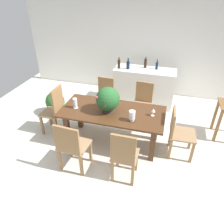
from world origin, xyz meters
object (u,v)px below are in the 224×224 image
object	(u,v)px
dining_table	(112,116)
crystal_vase_center_near	(75,103)
wine_bottle_green	(145,63)
chair_head_end	(55,109)
chair_foot_end	(178,131)
wine_bottle_tall	(119,64)
flower_centerpiece	(108,99)
crystal_vase_left	(132,115)
chair_far_left	(105,96)
wine_glass	(153,110)
chair_far_right	(143,101)
chair_near_left	(71,145)
wine_bottle_amber	(128,65)
potted_plant_floor	(55,103)
chair_near_right	(124,155)
kitchen_counter	(144,87)
wine_bottle_clear	(157,66)

from	to	relation	value
dining_table	crystal_vase_center_near	distance (m)	0.75
wine_bottle_green	dining_table	bearing A→B (deg)	-99.70
chair_head_end	dining_table	bearing A→B (deg)	91.09
crystal_vase_center_near	chair_foot_end	bearing A→B (deg)	2.33
dining_table	wine_bottle_tall	distance (m)	1.75
chair_head_end	flower_centerpiece	bearing A→B (deg)	89.40
crystal_vase_left	chair_head_end	bearing A→B (deg)	172.38
chair_far_left	crystal_vase_left	size ratio (longest dim) A/B	4.89
chair_far_left	wine_bottle_green	xyz separation A→B (m)	(0.76, 0.99, 0.53)
wine_glass	crystal_vase_center_near	bearing A→B (deg)	-175.03
chair_far_right	wine_bottle_green	world-z (taller)	wine_bottle_green
chair_near_left	crystal_vase_center_near	bearing A→B (deg)	-67.94
wine_bottle_tall	chair_near_left	bearing A→B (deg)	-93.23
crystal_vase_center_near	wine_bottle_amber	bearing A→B (deg)	70.28
chair_foot_end	wine_bottle_tall	distance (m)	2.32
wine_bottle_tall	potted_plant_floor	size ratio (longest dim) A/B	0.47
flower_centerpiece	wine_bottle_tall	bearing A→B (deg)	97.50
chair_head_end	wine_glass	size ratio (longest dim) A/B	6.99
chair_near_right	crystal_vase_left	xyz separation A→B (m)	(-0.03, 0.67, 0.31)
dining_table	chair_near_left	size ratio (longest dim) A/B	2.02
flower_centerpiece	wine_bottle_tall	distance (m)	1.71
dining_table	chair_foot_end	xyz separation A→B (m)	(1.22, -0.00, -0.09)
chair_near_right	flower_centerpiece	size ratio (longest dim) A/B	2.05
chair_foot_end	chair_far_right	distance (m)	1.19
dining_table	chair_far_right	bearing A→B (deg)	63.50
crystal_vase_left	potted_plant_floor	size ratio (longest dim) A/B	0.33
chair_foot_end	crystal_vase_left	world-z (taller)	chair_foot_end
potted_plant_floor	chair_foot_end	bearing A→B (deg)	-12.85
chair_far_left	wine_bottle_amber	xyz separation A→B (m)	(0.36, 0.80, 0.51)
chair_near_left	wine_bottle_amber	bearing A→B (deg)	-94.01
chair_head_end	wine_bottle_tall	size ratio (longest dim) A/B	3.85
chair_far_left	crystal_vase_left	distance (m)	1.43
flower_centerpiece	chair_foot_end	bearing A→B (deg)	1.31
wine_glass	dining_table	bearing A→B (deg)	-176.63
kitchen_counter	wine_bottle_amber	size ratio (longest dim) A/B	5.68
wine_bottle_amber	wine_bottle_clear	bearing A→B (deg)	13.48
crystal_vase_center_near	kitchen_counter	size ratio (longest dim) A/B	0.13
crystal_vase_center_near	chair_near_right	bearing A→B (deg)	-35.28
chair_near_right	crystal_vase_left	world-z (taller)	chair_near_right
chair_near_right	wine_bottle_green	bearing A→B (deg)	-87.70
wine_bottle_tall	potted_plant_floor	world-z (taller)	wine_bottle_tall
wine_bottle_amber	chair_near_left	bearing A→B (deg)	-98.13
chair_near_right	crystal_vase_center_near	xyz separation A→B (m)	(-1.15, 0.81, 0.30)
chair_foot_end	crystal_vase_center_near	size ratio (longest dim) A/B	4.62
chair_far_left	wine_glass	xyz separation A→B (m)	(1.18, -0.85, 0.31)
flower_centerpiece	wine_glass	xyz separation A→B (m)	(0.82, 0.08, -0.14)
dining_table	flower_centerpiece	world-z (taller)	flower_centerpiece
wine_glass	wine_bottle_green	world-z (taller)	wine_bottle_green
chair_near_left	chair_foot_end	bearing A→B (deg)	-147.62
flower_centerpiece	chair_head_end	bearing A→B (deg)	178.39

